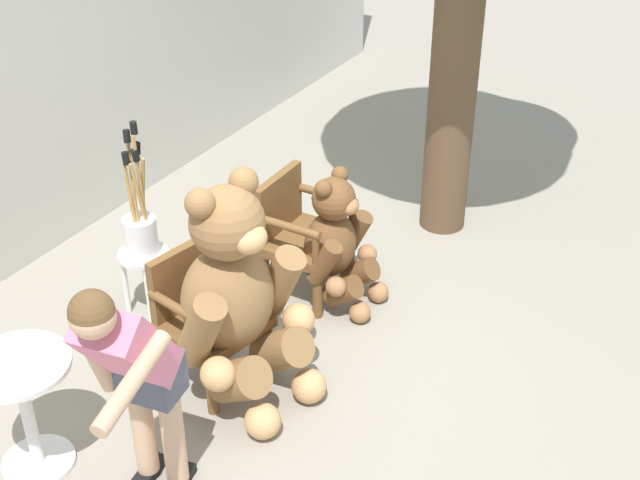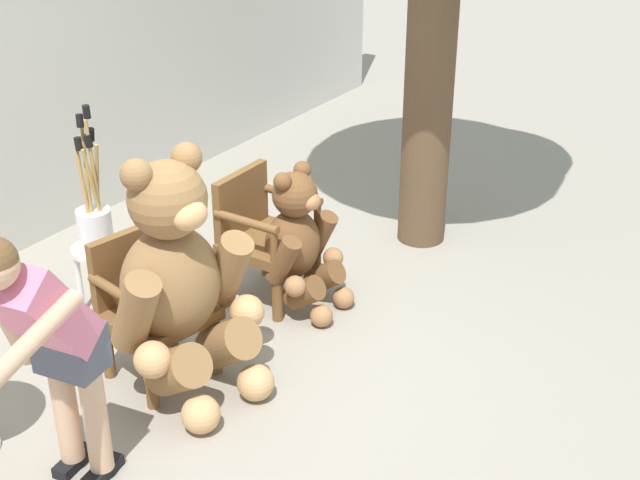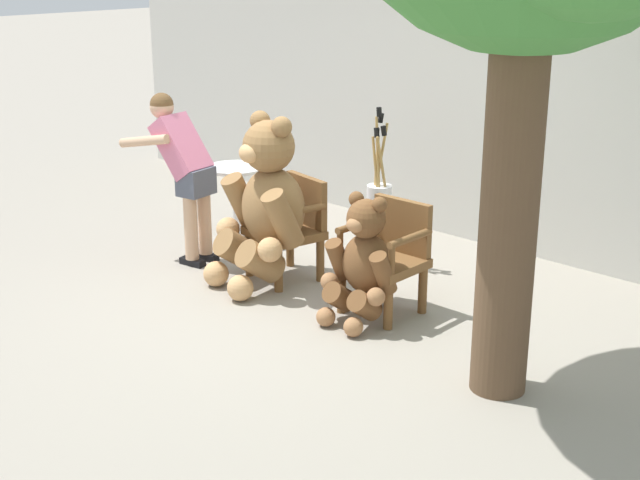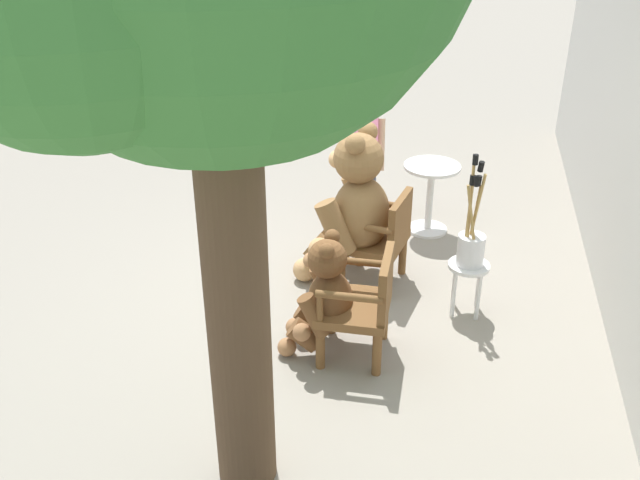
{
  "view_description": "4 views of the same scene",
  "coord_description": "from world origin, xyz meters",
  "views": [
    {
      "loc": [
        -3.87,
        -2.34,
        3.67
      ],
      "look_at": [
        -0.04,
        -0.08,
        0.88
      ],
      "focal_mm": 50.0,
      "sensor_mm": 36.0,
      "label": 1
    },
    {
      "loc": [
        -3.65,
        -2.78,
        3.09
      ],
      "look_at": [
        0.29,
        -0.19,
        0.69
      ],
      "focal_mm": 50.0,
      "sensor_mm": 36.0,
      "label": 2
    },
    {
      "loc": [
        4.61,
        -4.56,
        2.7
      ],
      "look_at": [
        0.26,
        -0.03,
        0.62
      ],
      "focal_mm": 50.0,
      "sensor_mm": 36.0,
      "label": 3
    },
    {
      "loc": [
        4.95,
        1.01,
        3.36
      ],
      "look_at": [
        -0.1,
        -0.03,
        0.6
      ],
      "focal_mm": 40.0,
      "sensor_mm": 36.0,
      "label": 4
    }
  ],
  "objects": [
    {
      "name": "back_wall",
      "position": [
        0.0,
        2.4,
        1.4
      ],
      "size": [
        10.0,
        0.16,
        2.8
      ],
      "primitive_type": "cube",
      "color": "beige",
      "rests_on": "ground"
    },
    {
      "name": "wooden_chair_left",
      "position": [
        -0.53,
        0.42,
        0.46
      ],
      "size": [
        0.65,
        0.61,
        0.86
      ],
      "color": "brown",
      "rests_on": "ground"
    },
    {
      "name": "white_stool",
      "position": [
        -0.2,
        1.19,
        0.36
      ],
      "size": [
        0.34,
        0.34,
        0.46
      ],
      "color": "white",
      "rests_on": "ground"
    },
    {
      "name": "person_visitor",
      "position": [
        -1.51,
        0.09,
        0.89
      ],
      "size": [
        0.8,
        0.56,
        1.49
      ],
      "color": "black",
      "rests_on": "ground"
    },
    {
      "name": "teddy_bear_small",
      "position": [
        0.54,
        0.13,
        0.48
      ],
      "size": [
        0.59,
        0.56,
        0.99
      ],
      "color": "brown",
      "rests_on": "ground"
    },
    {
      "name": "wooden_chair_right",
      "position": [
        0.54,
        0.42,
        0.46
      ],
      "size": [
        0.57,
        0.53,
        0.86
      ],
      "color": "brown",
      "rests_on": "ground"
    },
    {
      "name": "teddy_bear_large",
      "position": [
        -0.55,
        0.17,
        0.7
      ],
      "size": [
        0.89,
        0.88,
        1.43
      ],
      "color": "olive",
      "rests_on": "ground"
    },
    {
      "name": "brush_bucket",
      "position": [
        -0.2,
        1.19,
        0.66
      ],
      "size": [
        0.22,
        0.22,
        0.95
      ],
      "color": "white",
      "rests_on": "white_stool"
    },
    {
      "name": "ground_plane",
      "position": [
        0.0,
        0.0,
        0.0
      ],
      "size": [
        60.0,
        60.0,
        0.0
      ],
      "primitive_type": "plane",
      "color": "gray"
    },
    {
      "name": "round_side_table",
      "position": [
        -1.64,
        0.78,
        0.45
      ],
      "size": [
        0.56,
        0.56,
        0.72
      ],
      "color": "white",
      "rests_on": "ground"
    }
  ]
}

